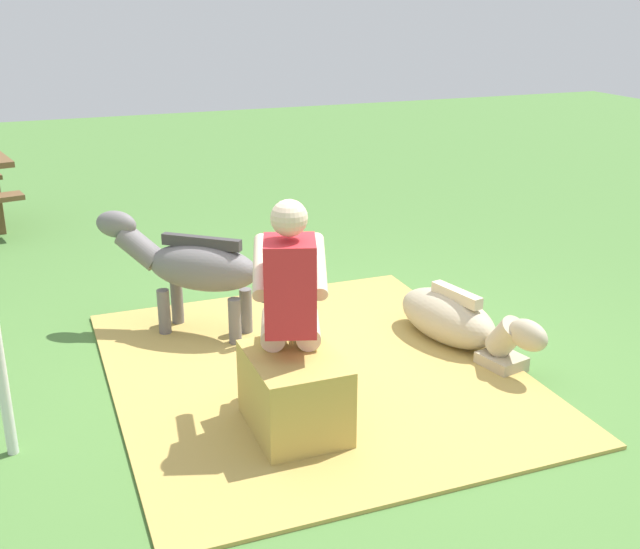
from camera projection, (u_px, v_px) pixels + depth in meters
ground_plane at (330, 365)px, 5.29m from camera, size 24.00×24.00×0.00m
hay_patch at (314, 372)px, 5.17m from camera, size 2.96×2.58×0.02m
hay_bale at (294, 394)px, 4.41m from camera, size 0.65×0.49×0.48m
person_seated at (290, 300)px, 4.39m from camera, size 0.72×0.55×1.36m
pony_standing at (191, 266)px, 5.60m from camera, size 0.98×1.13×0.89m
pony_lying at (457, 321)px, 5.52m from camera, size 1.36×0.59×0.42m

